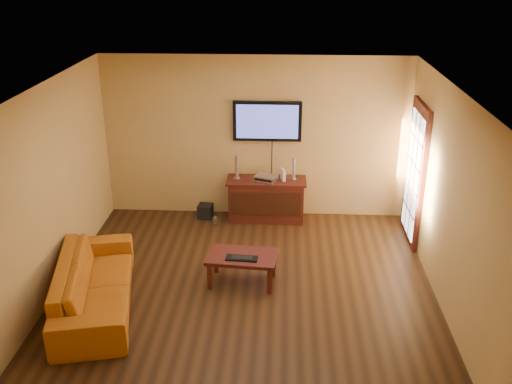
# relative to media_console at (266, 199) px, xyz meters

# --- Properties ---
(ground_plane) EXTENTS (5.00, 5.00, 0.00)m
(ground_plane) POSITION_rel_media_console_xyz_m (-0.19, -2.24, -0.36)
(ground_plane) COLOR black
(ground_plane) RESTS_ON ground
(room_walls) EXTENTS (5.00, 5.00, 5.00)m
(room_walls) POSITION_rel_media_console_xyz_m (-0.19, -1.62, 1.33)
(room_walls) COLOR tan
(room_walls) RESTS_ON ground
(french_door) EXTENTS (0.07, 1.02, 2.22)m
(french_door) POSITION_rel_media_console_xyz_m (2.26, -0.54, 0.69)
(french_door) COLOR #3B130D
(french_door) RESTS_ON ground
(media_console) EXTENTS (1.30, 0.50, 0.72)m
(media_console) POSITION_rel_media_console_xyz_m (0.00, 0.00, 0.00)
(media_console) COLOR #3B130D
(media_console) RESTS_ON ground
(television) EXTENTS (1.11, 0.08, 0.66)m
(television) POSITION_rel_media_console_xyz_m (0.00, 0.21, 1.29)
(television) COLOR black
(television) RESTS_ON ground
(coffee_table) EXTENTS (0.97, 0.63, 0.42)m
(coffee_table) POSITION_rel_media_console_xyz_m (-0.26, -2.02, -0.00)
(coffee_table) COLOR #3B130D
(coffee_table) RESTS_ON ground
(sofa) EXTENTS (1.11, 2.30, 0.86)m
(sofa) POSITION_rel_media_console_xyz_m (-2.06, -2.68, 0.07)
(sofa) COLOR #B46114
(sofa) RESTS_ON ground
(speaker_left) EXTENTS (0.11, 0.11, 0.41)m
(speaker_left) POSITION_rel_media_console_xyz_m (-0.49, 0.03, 0.54)
(speaker_left) COLOR silver
(speaker_left) RESTS_ON media_console
(speaker_right) EXTENTS (0.10, 0.10, 0.37)m
(speaker_right) POSITION_rel_media_console_xyz_m (0.44, 0.04, 0.52)
(speaker_right) COLOR silver
(speaker_right) RESTS_ON media_console
(av_receiver) EXTENTS (0.41, 0.35, 0.08)m
(av_receiver) POSITION_rel_media_console_xyz_m (-0.00, -0.02, 0.39)
(av_receiver) COLOR silver
(av_receiver) RESTS_ON media_console
(game_console) EXTENTS (0.09, 0.15, 0.20)m
(game_console) POSITION_rel_media_console_xyz_m (0.27, -0.02, 0.45)
(game_console) COLOR white
(game_console) RESTS_ON media_console
(subwoofer) EXTENTS (0.26, 0.26, 0.23)m
(subwoofer) POSITION_rel_media_console_xyz_m (-1.03, 0.00, -0.24)
(subwoofer) COLOR black
(subwoofer) RESTS_ON ground
(bottle) EXTENTS (0.06, 0.06, 0.19)m
(bottle) POSITION_rel_media_console_xyz_m (-0.83, -0.31, -0.27)
(bottle) COLOR white
(bottle) RESTS_ON ground
(keyboard) EXTENTS (0.43, 0.19, 0.03)m
(keyboard) POSITION_rel_media_console_xyz_m (-0.25, -2.12, 0.07)
(keyboard) COLOR black
(keyboard) RESTS_ON coffee_table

